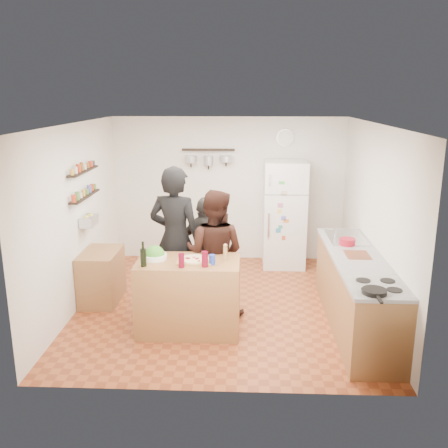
{
  "coord_description": "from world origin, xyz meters",
  "views": [
    {
      "loc": [
        0.29,
        -6.47,
        2.88
      ],
      "look_at": [
        0.0,
        0.1,
        1.15
      ],
      "focal_mm": 40.0,
      "sensor_mm": 36.0,
      "label": 1
    }
  ],
  "objects_px": {
    "salt_canister": "(212,260)",
    "wall_clock": "(285,138)",
    "salad_bowl": "(155,257)",
    "pepper_mill": "(225,254)",
    "counter_run": "(356,292)",
    "side_table": "(102,276)",
    "wine_bottle": "(143,258)",
    "fridge": "(284,214)",
    "prep_island": "(189,296)",
    "skillet": "(374,291)",
    "red_bowl": "(347,242)",
    "person_back": "(206,249)",
    "person_left": "(175,240)",
    "person_center": "(214,253)"
  },
  "relations": [
    {
      "from": "fridge",
      "to": "red_bowl",
      "type": "bearing_deg",
      "value": -68.75
    },
    {
      "from": "salt_canister",
      "to": "skillet",
      "type": "height_order",
      "value": "salt_canister"
    },
    {
      "from": "person_center",
      "to": "person_left",
      "type": "bearing_deg",
      "value": 1.84
    },
    {
      "from": "counter_run",
      "to": "wall_clock",
      "type": "relative_size",
      "value": 8.77
    },
    {
      "from": "salad_bowl",
      "to": "pepper_mill",
      "type": "bearing_deg",
      "value": 0.0
    },
    {
      "from": "prep_island",
      "to": "counter_run",
      "type": "distance_m",
      "value": 2.11
    },
    {
      "from": "side_table",
      "to": "skillet",
      "type": "bearing_deg",
      "value": -28.51
    },
    {
      "from": "wine_bottle",
      "to": "skillet",
      "type": "bearing_deg",
      "value": -16.58
    },
    {
      "from": "salad_bowl",
      "to": "red_bowl",
      "type": "distance_m",
      "value": 2.55
    },
    {
      "from": "wine_bottle",
      "to": "person_center",
      "type": "bearing_deg",
      "value": 42.16
    },
    {
      "from": "prep_island",
      "to": "person_center",
      "type": "height_order",
      "value": "person_center"
    },
    {
      "from": "prep_island",
      "to": "fridge",
      "type": "bearing_deg",
      "value": 61.79
    },
    {
      "from": "wall_clock",
      "to": "fridge",
      "type": "bearing_deg",
      "value": -90.0
    },
    {
      "from": "salad_bowl",
      "to": "counter_run",
      "type": "bearing_deg",
      "value": 3.69
    },
    {
      "from": "counter_run",
      "to": "skillet",
      "type": "height_order",
      "value": "skillet"
    },
    {
      "from": "pepper_mill",
      "to": "salt_canister",
      "type": "relative_size",
      "value": 1.36
    },
    {
      "from": "salad_bowl",
      "to": "skillet",
      "type": "xyz_separation_m",
      "value": [
        2.42,
        -1.01,
        0.0
      ]
    },
    {
      "from": "skillet",
      "to": "pepper_mill",
      "type": "bearing_deg",
      "value": 146.78
    },
    {
      "from": "wine_bottle",
      "to": "side_table",
      "type": "distance_m",
      "value": 1.51
    },
    {
      "from": "wine_bottle",
      "to": "red_bowl",
      "type": "xyz_separation_m",
      "value": [
        2.55,
        0.93,
        -0.05
      ]
    },
    {
      "from": "person_back",
      "to": "counter_run",
      "type": "xyz_separation_m",
      "value": [
        1.97,
        -0.8,
        -0.29
      ]
    },
    {
      "from": "salt_canister",
      "to": "skillet",
      "type": "relative_size",
      "value": 0.48
    },
    {
      "from": "skillet",
      "to": "red_bowl",
      "type": "relative_size",
      "value": 1.17
    },
    {
      "from": "salt_canister",
      "to": "person_back",
      "type": "xyz_separation_m",
      "value": [
        -0.17,
        1.13,
        -0.23
      ]
    },
    {
      "from": "counter_run",
      "to": "side_table",
      "type": "height_order",
      "value": "counter_run"
    },
    {
      "from": "person_left",
      "to": "skillet",
      "type": "height_order",
      "value": "person_left"
    },
    {
      "from": "person_center",
      "to": "skillet",
      "type": "height_order",
      "value": "person_center"
    },
    {
      "from": "salad_bowl",
      "to": "wall_clock",
      "type": "height_order",
      "value": "wall_clock"
    },
    {
      "from": "wine_bottle",
      "to": "person_back",
      "type": "relative_size",
      "value": 0.14
    },
    {
      "from": "prep_island",
      "to": "side_table",
      "type": "distance_m",
      "value": 1.59
    },
    {
      "from": "person_back",
      "to": "red_bowl",
      "type": "bearing_deg",
      "value": -157.38
    },
    {
      "from": "red_bowl",
      "to": "counter_run",
      "type": "bearing_deg",
      "value": -84.28
    },
    {
      "from": "prep_island",
      "to": "pepper_mill",
      "type": "distance_m",
      "value": 0.7
    },
    {
      "from": "person_left",
      "to": "counter_run",
      "type": "height_order",
      "value": "person_left"
    },
    {
      "from": "salad_bowl",
      "to": "wall_clock",
      "type": "relative_size",
      "value": 1.02
    },
    {
      "from": "person_left",
      "to": "side_table",
      "type": "height_order",
      "value": "person_left"
    },
    {
      "from": "person_back",
      "to": "fridge",
      "type": "distance_m",
      "value": 1.94
    },
    {
      "from": "person_center",
      "to": "prep_island",
      "type": "bearing_deg",
      "value": 74.9
    },
    {
      "from": "pepper_mill",
      "to": "person_back",
      "type": "distance_m",
      "value": 1.04
    },
    {
      "from": "salad_bowl",
      "to": "person_back",
      "type": "xyz_separation_m",
      "value": [
        0.55,
        0.96,
        -0.2
      ]
    },
    {
      "from": "wine_bottle",
      "to": "pepper_mill",
      "type": "height_order",
      "value": "wine_bottle"
    },
    {
      "from": "salt_canister",
      "to": "wall_clock",
      "type": "height_order",
      "value": "wall_clock"
    },
    {
      "from": "red_bowl",
      "to": "fridge",
      "type": "distance_m",
      "value": 1.93
    },
    {
      "from": "salad_bowl",
      "to": "side_table",
      "type": "height_order",
      "value": "salad_bowl"
    },
    {
      "from": "wine_bottle",
      "to": "person_left",
      "type": "height_order",
      "value": "person_left"
    },
    {
      "from": "fridge",
      "to": "prep_island",
      "type": "bearing_deg",
      "value": -118.21
    },
    {
      "from": "prep_island",
      "to": "counter_run",
      "type": "relative_size",
      "value": 0.48
    },
    {
      "from": "person_center",
      "to": "person_back",
      "type": "bearing_deg",
      "value": -58.49
    },
    {
      "from": "pepper_mill",
      "to": "fridge",
      "type": "relative_size",
      "value": 0.09
    },
    {
      "from": "prep_island",
      "to": "red_bowl",
      "type": "relative_size",
      "value": 5.88
    }
  ]
}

